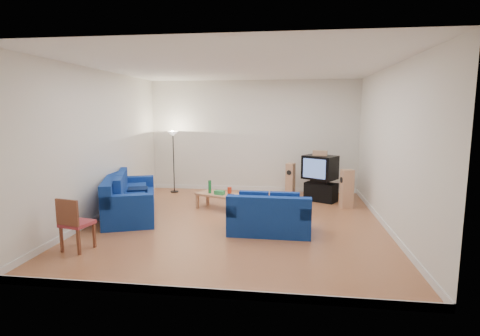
# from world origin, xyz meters

# --- Properties ---
(room) EXTENTS (6.01, 6.51, 3.21)m
(room) POSITION_xyz_m (0.00, 0.00, 1.54)
(room) COLOR brown
(room) RESTS_ON ground
(sofa_three_seat) EXTENTS (1.77, 2.56, 0.91)m
(sofa_three_seat) POSITION_xyz_m (-2.51, 0.19, 0.34)
(sofa_three_seat) COLOR navy
(sofa_three_seat) RESTS_ON ground
(sofa_loveseat) EXTENTS (1.57, 0.89, 0.78)m
(sofa_loveseat) POSITION_xyz_m (0.70, -0.62, 0.30)
(sofa_loveseat) COLOR navy
(sofa_loveseat) RESTS_ON ground
(coffee_table) EXTENTS (1.16, 0.89, 0.38)m
(coffee_table) POSITION_xyz_m (-0.60, 1.02, 0.32)
(coffee_table) COLOR tan
(coffee_table) RESTS_ON ground
(bottle) EXTENTS (0.08, 0.08, 0.31)m
(bottle) POSITION_xyz_m (-0.82, 1.04, 0.53)
(bottle) COLOR #197233
(bottle) RESTS_ON coffee_table
(tissue_box) EXTENTS (0.26, 0.19, 0.10)m
(tissue_box) POSITION_xyz_m (-0.55, 0.91, 0.43)
(tissue_box) COLOR green
(tissue_box) RESTS_ON coffee_table
(red_canister) EXTENTS (0.14, 0.14, 0.14)m
(red_canister) POSITION_xyz_m (-0.35, 1.12, 0.45)
(red_canister) COLOR red
(red_canister) RESTS_ON coffee_table
(remote) EXTENTS (0.16, 0.10, 0.02)m
(remote) POSITION_xyz_m (-0.29, 0.93, 0.39)
(remote) COLOR black
(remote) RESTS_ON coffee_table
(tv_stand) EXTENTS (0.90, 0.76, 0.48)m
(tv_stand) POSITION_xyz_m (1.90, 2.17, 0.24)
(tv_stand) COLOR black
(tv_stand) RESTS_ON ground
(av_receiver) EXTENTS (0.51, 0.46, 0.10)m
(av_receiver) POSITION_xyz_m (1.85, 2.14, 0.53)
(av_receiver) COLOR black
(av_receiver) RESTS_ON tv_stand
(television) EXTENTS (0.98, 0.92, 0.61)m
(television) POSITION_xyz_m (1.85, 2.19, 0.88)
(television) COLOR black
(television) RESTS_ON av_receiver
(centre_speaker) EXTENTS (0.39, 0.22, 0.13)m
(centre_speaker) POSITION_xyz_m (1.84, 2.22, 1.25)
(centre_speaker) COLOR tan
(centre_speaker) RESTS_ON television
(speaker_left) EXTENTS (0.28, 0.32, 0.90)m
(speaker_left) POSITION_xyz_m (1.10, 2.70, 0.45)
(speaker_left) COLOR tan
(speaker_left) RESTS_ON ground
(speaker_right) EXTENTS (0.33, 0.28, 0.94)m
(speaker_right) POSITION_xyz_m (2.45, 1.52, 0.47)
(speaker_right) COLOR tan
(speaker_right) RESTS_ON ground
(floor_lamp) EXTENTS (0.30, 0.30, 1.76)m
(floor_lamp) POSITION_xyz_m (-2.22, 2.70, 1.45)
(floor_lamp) COLOR black
(floor_lamp) RESTS_ON ground
(dining_chair) EXTENTS (0.52, 0.52, 0.92)m
(dining_chair) POSITION_xyz_m (-2.46, -1.99, 0.51)
(dining_chair) COLOR brown
(dining_chair) RESTS_ON ground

